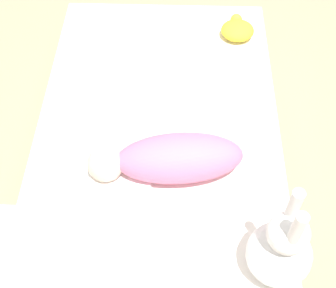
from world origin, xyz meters
TOP-DOWN VIEW (x-y plane):
  - ground_plane at (0.00, 0.00)m, footprint 12.00×12.00m
  - bed_mattress at (0.00, 0.00)m, footprint 1.52×0.88m
  - burp_cloth at (-0.14, 0.11)m, footprint 0.19×0.20m
  - swaddled_baby at (-0.15, -0.05)m, footprint 0.22×0.52m
  - pillow at (-0.53, 0.29)m, footprint 0.35×0.35m
  - bunny_plush at (-0.48, -0.36)m, footprint 0.18×0.18m
  - turtle_plush at (0.56, -0.31)m, footprint 0.17×0.14m

SIDE VIEW (x-z plane):
  - ground_plane at x=0.00m, z-range 0.00..0.00m
  - bed_mattress at x=0.00m, z-range 0.00..0.24m
  - burp_cloth at x=-0.14m, z-range 0.24..0.26m
  - turtle_plush at x=0.56m, z-range 0.23..0.30m
  - pillow at x=-0.53m, z-range 0.24..0.33m
  - swaddled_baby at x=-0.15m, z-range 0.23..0.39m
  - bunny_plush at x=-0.48m, z-range 0.17..0.54m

